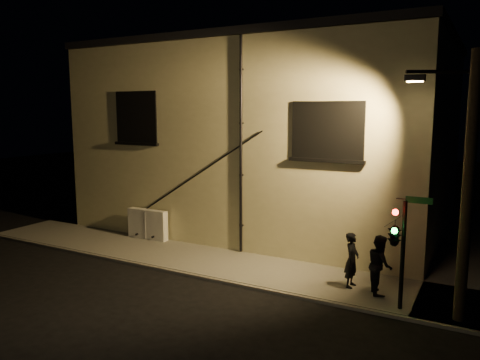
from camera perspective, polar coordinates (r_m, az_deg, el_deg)
The scene contains 8 objects.
ground at distance 15.56m, azimuth 0.80°, elevation -12.93°, with size 90.00×90.00×0.00m, color black.
sidewalk at distance 18.92m, azimuth 10.45°, elevation -8.94°, with size 21.00×16.00×0.12m.
building at distance 23.92m, azimuth 4.57°, elevation 5.40°, with size 16.20×12.23×8.80m.
utility_cabinet at distance 20.88m, azimuth -11.20°, elevation -5.30°, with size 1.96×0.33×1.29m, color silver.
pedestrian_a at distance 15.40m, azimuth 13.47°, elevation -9.45°, with size 0.64×0.42×1.76m, color black.
pedestrian_b at distance 15.07m, azimuth 16.68°, elevation -9.84°, with size 0.89×0.69×1.82m, color black.
traffic_signal at distance 13.70m, azimuth 18.43°, elevation -6.25°, with size 1.22×1.90×3.24m.
streetlamp_pole at distance 13.42m, azimuth 25.68°, elevation -0.32°, with size 2.02×1.39×7.20m.
Camera 1 is at (6.76, -12.81, 5.68)m, focal length 35.00 mm.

